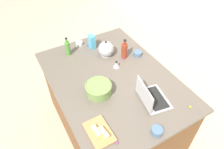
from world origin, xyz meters
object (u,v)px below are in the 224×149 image
(ramekin_small, at_px, (138,54))
(candy_bag, at_px, (92,42))
(kettle, at_px, (106,49))
(mixing_bowl_large, at_px, (99,89))
(laptop, at_px, (151,98))
(bottle_olive, at_px, (68,48))
(ramekin_medium, at_px, (79,43))
(cutting_board, at_px, (99,132))
(ramekin_wide, at_px, (157,131))
(bottle_soy, at_px, (124,50))
(butter_stick_right, at_px, (104,133))
(kitchen_timer, at_px, (116,65))
(butter_stick_left, at_px, (96,131))

(ramekin_small, distance_m, candy_bag, 0.56)
(candy_bag, bearing_deg, ramekin_small, 44.30)
(kettle, bearing_deg, mixing_bowl_large, -35.59)
(laptop, relative_size, bottle_olive, 1.53)
(bottle_olive, distance_m, candy_bag, 0.30)
(bottle_olive, relative_size, ramekin_medium, 2.75)
(bottle_olive, height_order, kettle, bottle_olive)
(ramekin_small, bearing_deg, cutting_board, -51.46)
(kettle, xyz_separation_m, ramekin_wide, (1.09, -0.13, -0.05))
(mixing_bowl_large, bearing_deg, ramekin_small, 114.24)
(bottle_soy, distance_m, candy_bag, 0.42)
(bottle_olive, height_order, bottle_soy, bottle_soy)
(mixing_bowl_large, distance_m, butter_stick_right, 0.45)
(ramekin_small, relative_size, kitchen_timer, 1.26)
(kettle, distance_m, ramekin_wide, 1.10)
(laptop, height_order, kettle, laptop)
(bottle_soy, bearing_deg, mixing_bowl_large, -55.58)
(kettle, distance_m, ramekin_medium, 0.39)
(cutting_board, xyz_separation_m, ramekin_medium, (-1.20, 0.35, 0.01))
(bottle_soy, relative_size, kettle, 1.09)
(cutting_board, bearing_deg, butter_stick_right, 30.30)
(mixing_bowl_large, bearing_deg, bottle_soy, 124.42)
(laptop, distance_m, candy_bag, 1.02)
(candy_bag, bearing_deg, ramekin_wide, -2.32)
(cutting_board, distance_m, ramekin_small, 1.09)
(bottle_olive, height_order, butter_stick_left, bottle_olive)
(mixing_bowl_large, xyz_separation_m, butter_stick_right, (0.42, -0.17, -0.02))
(bottle_soy, xyz_separation_m, ramekin_medium, (-0.48, -0.35, -0.07))
(mixing_bowl_large, bearing_deg, ramekin_wide, 19.34)
(candy_bag, bearing_deg, butter_stick_left, -24.28)
(bottle_olive, relative_size, butter_stick_right, 2.04)
(kettle, distance_m, candy_bag, 0.22)
(bottle_soy, xyz_separation_m, kitchen_timer, (0.11, -0.17, -0.06))
(ramekin_wide, bearing_deg, mixing_bowl_large, -160.66)
(butter_stick_left, bearing_deg, butter_stick_right, 47.28)
(bottle_soy, xyz_separation_m, candy_bag, (-0.35, -0.24, -0.01))
(bottle_olive, bearing_deg, butter_stick_left, -9.77)
(ramekin_medium, bearing_deg, bottle_olive, -58.26)
(ramekin_small, distance_m, ramekin_medium, 0.73)
(cutting_board, height_order, candy_bag, candy_bag)
(ramekin_small, bearing_deg, kettle, -121.41)
(bottle_soy, height_order, ramekin_medium, bottle_soy)
(butter_stick_left, distance_m, candy_bag, 1.18)
(bottle_soy, bearing_deg, laptop, -11.54)
(kettle, height_order, ramekin_wide, kettle)
(cutting_board, relative_size, ramekin_small, 2.85)
(bottle_olive, distance_m, cutting_board, 1.11)
(laptop, distance_m, butter_stick_right, 0.55)
(laptop, relative_size, kitchen_timer, 4.46)
(kitchen_timer, height_order, candy_bag, candy_bag)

